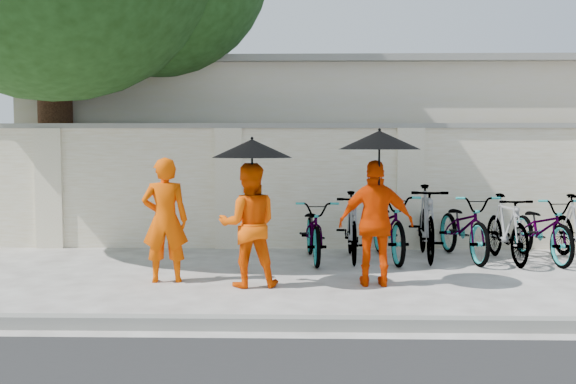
{
  "coord_description": "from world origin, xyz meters",
  "views": [
    {
      "loc": [
        0.23,
        -7.53,
        1.69
      ],
      "look_at": [
        0.03,
        0.85,
        1.1
      ],
      "focal_mm": 40.0,
      "sensor_mm": 36.0,
      "label": 1
    }
  ],
  "objects": [
    {
      "name": "ground",
      "position": [
        0.0,
        0.0,
        0.0
      ],
      "size": [
        80.0,
        80.0,
        0.0
      ],
      "primitive_type": "plane",
      "color": "silver"
    },
    {
      "name": "kerb",
      "position": [
        0.0,
        -1.7,
        0.06
      ],
      "size": [
        40.0,
        0.16,
        0.12
      ],
      "primitive_type": "cube",
      "color": "gray",
      "rests_on": "ground"
    },
    {
      "name": "compound_wall",
      "position": [
        1.0,
        3.2,
        1.0
      ],
      "size": [
        20.0,
        0.3,
        2.0
      ],
      "primitive_type": "cube",
      "color": "white",
      "rests_on": "ground"
    },
    {
      "name": "building_behind",
      "position": [
        2.0,
        7.0,
        1.6
      ],
      "size": [
        14.0,
        6.0,
        3.2
      ],
      "primitive_type": "cube",
      "color": "beige",
      "rests_on": "ground"
    },
    {
      "name": "monk_left",
      "position": [
        -1.49,
        0.38,
        0.78
      ],
      "size": [
        0.61,
        0.44,
        1.56
      ],
      "primitive_type": "imported",
      "rotation": [
        0.0,
        0.0,
        3.27
      ],
      "color": "#EF4E00",
      "rests_on": "ground"
    },
    {
      "name": "monk_center",
      "position": [
        -0.42,
        0.15,
        0.75
      ],
      "size": [
        0.79,
        0.65,
        1.5
      ],
      "primitive_type": "imported",
      "rotation": [
        0.0,
        0.0,
        3.26
      ],
      "color": "#FF5402",
      "rests_on": "ground"
    },
    {
      "name": "parasol_center",
      "position": [
        -0.37,
        0.07,
        1.67
      ],
      "size": [
        0.96,
        0.96,
        0.93
      ],
      "color": "black",
      "rests_on": "ground"
    },
    {
      "name": "monk_right",
      "position": [
        1.12,
        0.22,
        0.77
      ],
      "size": [
        0.91,
        0.4,
        1.53
      ],
      "primitive_type": "imported",
      "rotation": [
        0.0,
        0.0,
        3.12
      ],
      "color": "#EA3900",
      "rests_on": "ground"
    },
    {
      "name": "parasol_right",
      "position": [
        1.14,
        0.14,
        1.77
      ],
      "size": [
        0.98,
        0.98,
        1.02
      ],
      "color": "black",
      "rests_on": "ground"
    },
    {
      "name": "bike_0",
      "position": [
        0.4,
        1.92,
        0.46
      ],
      "size": [
        0.74,
        1.79,
        0.92
      ],
      "primitive_type": "imported",
      "rotation": [
        0.0,
        0.0,
        0.07
      ],
      "color": "gray",
      "rests_on": "ground"
    },
    {
      "name": "bike_1",
      "position": [
        0.96,
        1.98,
        0.51
      ],
      "size": [
        0.51,
        1.71,
        1.02
      ],
      "primitive_type": "imported",
      "rotation": [
        0.0,
        0.0,
        -0.02
      ],
      "color": "gray",
      "rests_on": "ground"
    },
    {
      "name": "bike_2",
      "position": [
        1.53,
        2.05,
        0.5
      ],
      "size": [
        0.85,
        1.95,
        1.0
      ],
      "primitive_type": "imported",
      "rotation": [
        0.0,
        0.0,
        0.1
      ],
      "color": "gray",
      "rests_on": "ground"
    },
    {
      "name": "bike_3",
      "position": [
        2.09,
        2.1,
        0.56
      ],
      "size": [
        0.69,
        1.9,
        1.12
      ],
      "primitive_type": "imported",
      "rotation": [
        0.0,
        0.0,
        -0.09
      ],
      "color": "gray",
      "rests_on": "ground"
    },
    {
      "name": "bike_4",
      "position": [
        2.66,
        2.1,
        0.49
      ],
      "size": [
        0.9,
        1.95,
        0.99
      ],
      "primitive_type": "imported",
      "rotation": [
        0.0,
        0.0,
        0.13
      ],
      "color": "gray",
      "rests_on": "ground"
    },
    {
      "name": "bike_5",
      "position": [
        3.22,
        1.88,
        0.5
      ],
      "size": [
        0.55,
        1.68,
        0.99
      ],
      "primitive_type": "imported",
      "rotation": [
        0.0,
        0.0,
        0.05
      ],
      "color": "gray",
      "rests_on": "ground"
    },
    {
      "name": "bike_6",
      "position": [
        3.79,
        1.99,
        0.48
      ],
      "size": [
        0.84,
        1.88,
        0.96
      ],
      "primitive_type": "imported",
      "rotation": [
        0.0,
        0.0,
        0.11
      ],
      "color": "gray",
      "rests_on": "ground"
    }
  ]
}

